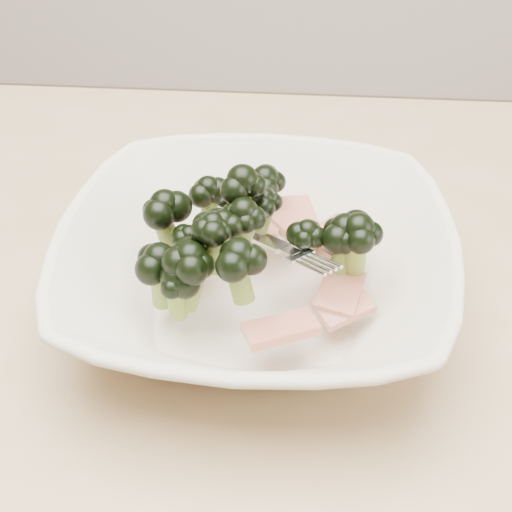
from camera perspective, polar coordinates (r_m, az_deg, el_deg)
name	(u,v)px	position (r m, az deg, el deg)	size (l,w,h in m)	color
dining_table	(137,377)	(0.68, -9.48, -9.53)	(1.20, 0.80, 0.75)	tan
broccoli_dish	(255,263)	(0.57, -0.10, -0.57)	(0.32, 0.32, 0.13)	beige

